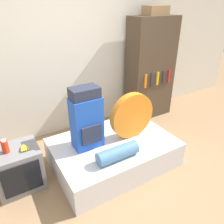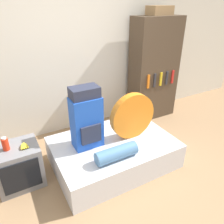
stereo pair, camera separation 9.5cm
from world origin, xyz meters
name	(u,v)px [view 1 (the left image)]	position (x,y,z in m)	size (l,w,h in m)	color
ground_plane	(131,189)	(0.00, 0.00, 0.00)	(16.00, 16.00, 0.00)	#997551
wall_back	(68,54)	(0.00, 1.77, 1.30)	(8.00, 0.05, 2.60)	silver
bed	(113,152)	(0.07, 0.54, 0.18)	(1.59, 1.10, 0.35)	silver
backpack	(87,119)	(-0.25, 0.64, 0.74)	(0.37, 0.27, 0.80)	blue
tent_bag	(132,116)	(0.36, 0.53, 0.67)	(0.63, 0.10, 0.63)	orange
sleeping_roll	(118,153)	(-0.07, 0.20, 0.44)	(0.52, 0.17, 0.17)	teal
television	(19,168)	(-1.11, 0.75, 0.27)	(0.52, 0.46, 0.53)	gray
canister	(5,146)	(-1.19, 0.76, 0.61)	(0.07, 0.07, 0.16)	red
banana_bunch	(24,148)	(-1.01, 0.72, 0.55)	(0.11, 0.14, 0.04)	yellow
bookshelf	(150,69)	(1.43, 1.46, 0.91)	(0.86, 0.43, 1.82)	#473828
cardboard_box	(156,10)	(1.47, 1.50, 1.90)	(0.39, 0.27, 0.15)	#99754C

